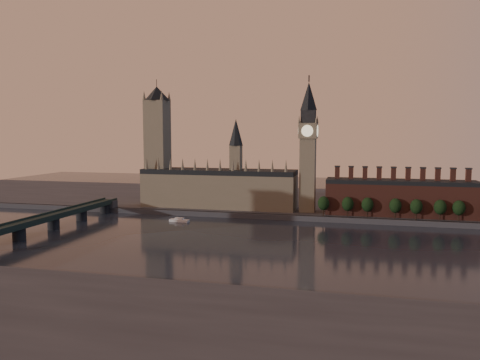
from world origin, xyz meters
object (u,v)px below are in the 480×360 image
object	(u,v)px
victoria_tower	(158,142)
big_ben	(308,145)
westminster_bridge	(34,224)
river_boat	(179,220)

from	to	relation	value
victoria_tower	big_ben	bearing A→B (deg)	-2.20
westminster_bridge	river_boat	distance (m)	99.98
big_ben	river_boat	distance (m)	115.96
victoria_tower	westminster_bridge	size ratio (longest dim) A/B	0.54
big_ben	river_boat	bearing A→B (deg)	-153.03
victoria_tower	river_boat	xyz separation A→B (m)	(39.34, -51.14, -57.92)
big_ben	river_boat	world-z (taller)	big_ben
westminster_bridge	river_boat	bearing A→B (deg)	41.84
big_ben	river_boat	size ratio (longest dim) A/B	6.83
river_boat	westminster_bridge	bearing A→B (deg)	-131.41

